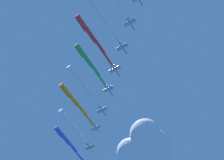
% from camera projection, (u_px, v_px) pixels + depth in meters
% --- Properties ---
extents(jet_lead, '(40.34, 25.70, 4.16)m').
position_uv_depth(jet_lead, '(66.00, 140.00, 261.97)').
color(jet_lead, '#9EA3AD').
extents(jet_port_inner, '(39.97, 25.58, 4.07)m').
position_uv_depth(jet_port_inner, '(71.00, 124.00, 253.42)').
color(jet_port_inner, '#9EA3AD').
extents(jet_starboard_inner, '(43.85, 28.85, 4.10)m').
position_uv_depth(jet_starboard_inner, '(74.00, 100.00, 247.29)').
color(jet_starboard_inner, '#9EA3AD').
extents(jet_port_mid, '(41.80, 27.31, 4.01)m').
position_uv_depth(jet_port_mid, '(81.00, 82.00, 239.74)').
color(jet_port_mid, '#9EA3AD').
extents(jet_starboard_mid, '(40.85, 26.49, 4.16)m').
position_uv_depth(jet_starboard_mid, '(88.00, 61.00, 234.53)').
color(jet_starboard_mid, '#9EA3AD').
extents(jet_port_outer, '(44.94, 29.52, 4.03)m').
position_uv_depth(jet_port_outer, '(91.00, 35.00, 225.07)').
color(jet_port_outer, '#9EA3AD').
extents(jet_starboard_outer, '(43.39, 28.52, 4.06)m').
position_uv_depth(jet_starboard_outer, '(99.00, 12.00, 218.96)').
color(jet_starboard_outer, '#9EA3AD').
extents(cloud_puff, '(51.86, 43.19, 36.07)m').
position_uv_depth(cloud_puff, '(147.00, 150.00, 262.24)').
color(cloud_puff, white).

